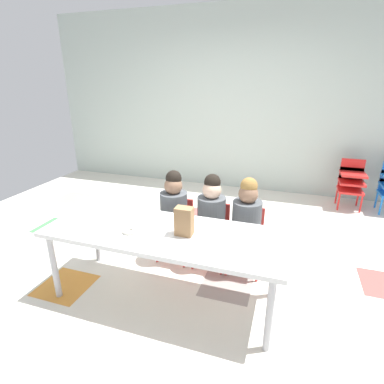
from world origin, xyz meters
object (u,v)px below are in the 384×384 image
(paper_plate_near_edge, at_px, (130,232))
(donut_powdered_on_plate, at_px, (130,230))
(craft_table, at_px, (164,237))
(seated_child_near_camera, at_px, (174,208))
(paper_bag_brown, at_px, (184,221))
(seated_child_far_right, at_px, (247,217))
(kid_chair_red_stack, at_px, (351,180))
(seated_child_middle_seat, at_px, (212,213))
(paper_plate_center_table, at_px, (99,230))

(paper_plate_near_edge, xyz_separation_m, donut_powdered_on_plate, (0.00, 0.00, 0.02))
(craft_table, relative_size, paper_plate_near_edge, 10.33)
(donut_powdered_on_plate, bearing_deg, seated_child_near_camera, 82.47)
(seated_child_near_camera, height_order, paper_bag_brown, seated_child_near_camera)
(seated_child_far_right, bearing_deg, kid_chair_red_stack, 60.11)
(kid_chair_red_stack, distance_m, paper_bag_brown, 3.03)
(craft_table, xyz_separation_m, seated_child_middle_seat, (0.23, 0.57, -0.00))
(seated_child_near_camera, height_order, paper_plate_center_table, seated_child_near_camera)
(craft_table, height_order, paper_plate_center_table, paper_plate_center_table)
(paper_bag_brown, bearing_deg, seated_child_far_right, 56.20)
(seated_child_far_right, distance_m, donut_powdered_on_plate, 1.05)
(craft_table, height_order, paper_plate_near_edge, paper_plate_near_edge)
(craft_table, relative_size, paper_bag_brown, 8.45)
(seated_child_near_camera, relative_size, paper_plate_center_table, 5.10)
(craft_table, distance_m, kid_chair_red_stack, 3.11)
(paper_plate_center_table, xyz_separation_m, donut_powdered_on_plate, (0.25, 0.04, 0.02))
(seated_child_near_camera, bearing_deg, craft_table, -76.31)
(seated_child_far_right, height_order, paper_plate_near_edge, seated_child_far_right)
(seated_child_middle_seat, xyz_separation_m, paper_plate_near_edge, (-0.46, -0.68, 0.06))
(craft_table, relative_size, donut_powdered_on_plate, 15.59)
(kid_chair_red_stack, xyz_separation_m, paper_plate_near_edge, (-1.95, -2.70, 0.22))
(kid_chair_red_stack, xyz_separation_m, paper_plate_center_table, (-2.20, -2.74, 0.22))
(paper_bag_brown, xyz_separation_m, paper_plate_center_table, (-0.65, -0.15, -0.11))
(paper_bag_brown, distance_m, paper_plate_near_edge, 0.43)
(paper_plate_near_edge, distance_m, paper_plate_center_table, 0.25)
(paper_plate_center_table, bearing_deg, seated_child_near_camera, 64.86)
(paper_bag_brown, height_order, paper_plate_center_table, paper_bag_brown)
(kid_chair_red_stack, height_order, paper_plate_near_edge, kid_chair_red_stack)
(seated_child_middle_seat, height_order, donut_powdered_on_plate, seated_child_middle_seat)
(paper_plate_near_edge, bearing_deg, kid_chair_red_stack, 54.21)
(craft_table, relative_size, seated_child_near_camera, 2.03)
(paper_plate_near_edge, height_order, paper_plate_center_table, same)
(paper_bag_brown, bearing_deg, craft_table, 178.62)
(paper_plate_center_table, bearing_deg, craft_table, 17.54)
(paper_plate_center_table, bearing_deg, donut_powdered_on_plate, 9.09)
(seated_child_middle_seat, height_order, paper_plate_center_table, seated_child_middle_seat)
(craft_table, bearing_deg, seated_child_middle_seat, 67.90)
(seated_child_far_right, bearing_deg, seated_child_near_camera, 180.00)
(kid_chair_red_stack, height_order, donut_powdered_on_plate, kid_chair_red_stack)
(seated_child_far_right, xyz_separation_m, paper_bag_brown, (-0.39, -0.58, 0.17))
(seated_child_middle_seat, bearing_deg, craft_table, -112.10)
(craft_table, bearing_deg, paper_bag_brown, -1.38)
(seated_child_far_right, relative_size, kid_chair_red_stack, 1.35)
(craft_table, relative_size, seated_child_far_right, 2.03)
(seated_child_near_camera, xyz_separation_m, kid_chair_red_stack, (1.86, 2.02, -0.16))
(seated_child_near_camera, bearing_deg, seated_child_middle_seat, 0.00)
(craft_table, bearing_deg, paper_plate_near_edge, -154.10)
(paper_plate_near_edge, bearing_deg, seated_child_middle_seat, 55.94)
(seated_child_middle_seat, xyz_separation_m, seated_child_far_right, (0.33, -0.00, 0.00))
(paper_plate_near_edge, relative_size, donut_powdered_on_plate, 1.51)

